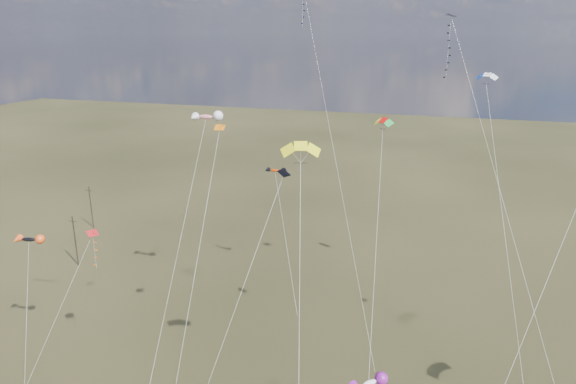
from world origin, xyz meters
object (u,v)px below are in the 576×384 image
(utility_pole_near, at_px, (75,240))
(diamond_black_high, at_px, (455,68))
(novelty_black_orange, at_px, (28,240))
(utility_pole_far, at_px, (91,207))
(parafoil_yellow, at_px, (301,148))

(utility_pole_near, height_order, diamond_black_high, diamond_black_high)
(diamond_black_high, xyz_separation_m, novelty_black_orange, (-41.15, -16.81, -17.40))
(utility_pole_near, bearing_deg, novelty_black_orange, -59.29)
(utility_pole_near, xyz_separation_m, utility_pole_far, (-8.00, 14.00, 0.00))
(diamond_black_high, distance_m, parafoil_yellow, 23.35)
(utility_pole_far, xyz_separation_m, parafoil_yellow, (50.68, -37.57, 22.23))
(utility_pole_far, distance_m, diamond_black_high, 68.87)
(diamond_black_high, height_order, parafoil_yellow, diamond_black_high)
(utility_pole_near, relative_size, diamond_black_high, 0.22)
(utility_pole_near, height_order, utility_pole_far, same)
(parafoil_yellow, relative_size, novelty_black_orange, 1.91)
(parafoil_yellow, bearing_deg, utility_pole_near, 151.09)
(utility_pole_near, xyz_separation_m, diamond_black_high, (53.02, -3.17, 26.94))
(parafoil_yellow, bearing_deg, diamond_black_high, 63.14)
(utility_pole_far, distance_m, parafoil_yellow, 66.89)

